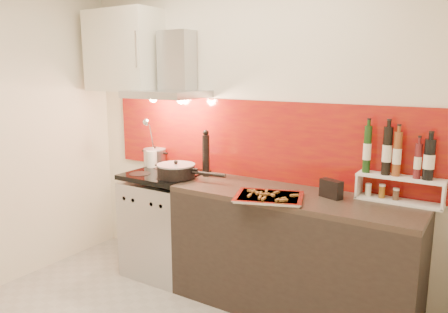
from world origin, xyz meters
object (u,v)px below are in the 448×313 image
Objects in this scene: stock_pot at (155,157)px; pepper_mill at (206,154)px; counter at (292,253)px; baking_tray at (269,197)px; saute_pan at (177,171)px; range_stove at (166,224)px.

stock_pot is 0.64m from pepper_mill.
counter is 0.52m from baking_tray.
saute_pan is (-1.01, -0.08, 0.52)m from counter.
saute_pan reaches higher than range_stove.
baking_tray is at bearing -23.08° from pepper_mill.
range_stove is 0.75m from pepper_mill.
counter is at bearing 0.23° from range_stove.
stock_pot is (-0.28, 0.20, 0.55)m from range_stove.
pepper_mill is (0.35, 0.12, 0.65)m from range_stove.
counter is at bearing 63.28° from baking_tray.
saute_pan is 0.28m from pepper_mill.
stock_pot reaches higher than baking_tray.
stock_pot is 0.34× the size of saute_pan.
counter is at bearing -7.99° from pepper_mill.
saute_pan is at bearing -29.85° from stock_pot.
pepper_mill is 0.71× the size of baking_tray.
baking_tray is at bearing -7.65° from saute_pan.
counter is 1.59m from stock_pot.
stock_pot reaches higher than range_stove.
range_stove is 1.21m from baking_tray.
stock_pot is at bearing 173.28° from pepper_mill.
range_stove is at bearing -179.77° from counter.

